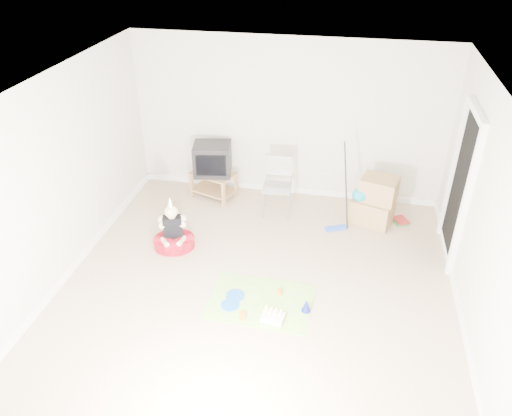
% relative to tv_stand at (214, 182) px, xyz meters
% --- Properties ---
extents(ground, '(5.00, 5.00, 0.00)m').
position_rel_tv_stand_xyz_m(ground, '(1.16, -2.10, -0.26)').
color(ground, tan).
rests_on(ground, ground).
extents(doorway_recess, '(0.02, 0.90, 2.05)m').
position_rel_tv_stand_xyz_m(doorway_recess, '(3.64, -0.90, 0.76)').
color(doorway_recess, black).
rests_on(doorway_recess, ground).
extents(tv_stand, '(0.80, 0.64, 0.44)m').
position_rel_tv_stand_xyz_m(tv_stand, '(0.00, 0.00, 0.00)').
color(tv_stand, olive).
rests_on(tv_stand, ground).
extents(crt_tv, '(0.67, 0.58, 0.51)m').
position_rel_tv_stand_xyz_m(crt_tv, '(0.00, -0.00, 0.43)').
color(crt_tv, black).
rests_on(crt_tv, tv_stand).
extents(folding_chair, '(0.44, 0.42, 0.95)m').
position_rel_tv_stand_xyz_m(folding_chair, '(1.12, -0.33, 0.20)').
color(folding_chair, '#9C9BA1').
rests_on(folding_chair, ground).
extents(cardboard_boxes, '(0.72, 0.62, 0.76)m').
position_rel_tv_stand_xyz_m(cardboard_boxes, '(2.61, -0.30, 0.10)').
color(cardboard_boxes, '#A5804F').
rests_on(cardboard_boxes, ground).
extents(floor_mop, '(0.34, 0.40, 1.29)m').
position_rel_tv_stand_xyz_m(floor_mop, '(2.08, -0.62, -0.00)').
color(floor_mop, blue).
rests_on(floor_mop, ground).
extents(book_pile, '(0.28, 0.31, 0.06)m').
position_rel_tv_stand_xyz_m(book_pile, '(3.05, -0.22, -0.23)').
color(book_pile, '#297B3A').
rests_on(book_pile, ground).
extents(seated_woman, '(0.72, 0.72, 0.83)m').
position_rel_tv_stand_xyz_m(seated_woman, '(-0.17, -1.53, -0.08)').
color(seated_woman, '#A70F20').
rests_on(seated_woman, ground).
extents(party_mat, '(1.30, 0.96, 0.01)m').
position_rel_tv_stand_xyz_m(party_mat, '(1.26, -2.43, -0.26)').
color(party_mat, '#FE358C').
rests_on(party_mat, ground).
extents(birthday_cake, '(0.28, 0.24, 0.13)m').
position_rel_tv_stand_xyz_m(birthday_cake, '(1.46, -2.73, -0.22)').
color(birthday_cake, white).
rests_on(birthday_cake, party_mat).
extents(blue_plate_near, '(0.30, 0.30, 0.01)m').
position_rel_tv_stand_xyz_m(blue_plate_near, '(0.93, -2.40, -0.25)').
color(blue_plate_near, blue).
rests_on(blue_plate_near, party_mat).
extents(blue_plate_far, '(0.28, 0.28, 0.01)m').
position_rel_tv_stand_xyz_m(blue_plate_far, '(0.90, -2.58, -0.25)').
color(blue_plate_far, blue).
rests_on(blue_plate_far, party_mat).
extents(orange_cup_near, '(0.08, 0.08, 0.07)m').
position_rel_tv_stand_xyz_m(orange_cup_near, '(1.47, -2.26, -0.22)').
color(orange_cup_near, orange).
rests_on(orange_cup_near, party_mat).
extents(orange_cup_far, '(0.08, 0.08, 0.09)m').
position_rel_tv_stand_xyz_m(orange_cup_far, '(1.10, -2.77, -0.21)').
color(orange_cup_far, orange).
rests_on(orange_cup_far, party_mat).
extents(blue_party_hat, '(0.14, 0.14, 0.17)m').
position_rel_tv_stand_xyz_m(blue_party_hat, '(1.83, -2.49, -0.17)').
color(blue_party_hat, '#1720A1').
rests_on(blue_party_hat, party_mat).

